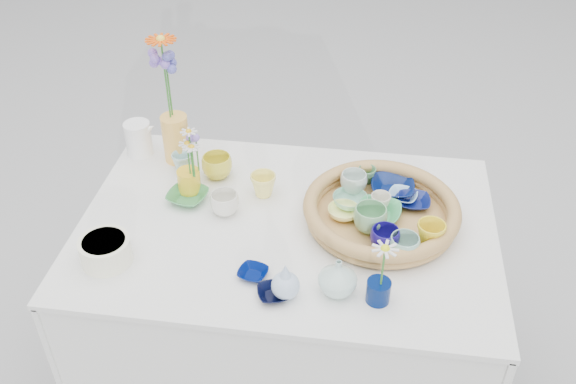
# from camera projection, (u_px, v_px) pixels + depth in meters

# --- Properties ---
(ground) EXTENTS (80.00, 80.00, 0.00)m
(ground) POSITION_uv_depth(u_px,v_px,m) (287.00, 379.00, 2.41)
(ground) COLOR #A6A6A6
(display_table) EXTENTS (1.26, 0.86, 0.77)m
(display_table) POSITION_uv_depth(u_px,v_px,m) (287.00, 379.00, 2.41)
(display_table) COLOR white
(display_table) RESTS_ON ground
(wicker_tray) EXTENTS (0.47, 0.47, 0.08)m
(wicker_tray) POSITION_uv_depth(u_px,v_px,m) (381.00, 211.00, 1.93)
(wicker_tray) COLOR #A16B42
(wicker_tray) RESTS_ON display_table
(tray_ceramic_0) EXTENTS (0.14, 0.14, 0.03)m
(tray_ceramic_0) POSITION_uv_depth(u_px,v_px,m) (392.00, 188.00, 2.04)
(tray_ceramic_0) COLOR #061549
(tray_ceramic_0) RESTS_ON wicker_tray
(tray_ceramic_1) EXTENTS (0.11, 0.11, 0.03)m
(tray_ceramic_1) POSITION_uv_depth(u_px,v_px,m) (414.00, 202.00, 1.98)
(tray_ceramic_1) COLOR #0C1652
(tray_ceramic_1) RESTS_ON wicker_tray
(tray_ceramic_2) EXTENTS (0.11, 0.11, 0.08)m
(tray_ceramic_2) POSITION_uv_depth(u_px,v_px,m) (430.00, 235.00, 1.82)
(tray_ceramic_2) COLOR yellow
(tray_ceramic_2) RESTS_ON wicker_tray
(tray_ceramic_3) EXTENTS (0.15, 0.15, 0.03)m
(tray_ceramic_3) POSITION_uv_depth(u_px,v_px,m) (379.00, 212.00, 1.94)
(tray_ceramic_3) COLOR #43AA66
(tray_ceramic_3) RESTS_ON wicker_tray
(tray_ceramic_4) EXTENTS (0.11, 0.11, 0.08)m
(tray_ceramic_4) POSITION_uv_depth(u_px,v_px,m) (370.00, 219.00, 1.88)
(tray_ceramic_4) COLOR #71AD78
(tray_ceramic_4) RESTS_ON wicker_tray
(tray_ceramic_5) EXTENTS (0.12, 0.12, 0.03)m
(tray_ceramic_5) POSITION_uv_depth(u_px,v_px,m) (350.00, 201.00, 1.98)
(tray_ceramic_5) COLOR #7FBDA3
(tray_ceramic_5) RESTS_ON wicker_tray
(tray_ceramic_6) EXTENTS (0.11, 0.11, 0.07)m
(tray_ceramic_6) POSITION_uv_depth(u_px,v_px,m) (354.00, 183.00, 2.03)
(tray_ceramic_6) COLOR silver
(tray_ceramic_6) RESTS_ON wicker_tray
(tray_ceramic_7) EXTENTS (0.08, 0.08, 0.06)m
(tray_ceramic_7) POSITION_uv_depth(u_px,v_px,m) (380.00, 203.00, 1.96)
(tray_ceramic_7) COLOR beige
(tray_ceramic_7) RESTS_ON wicker_tray
(tray_ceramic_8) EXTENTS (0.11, 0.11, 0.02)m
(tray_ceramic_8) POSITION_uv_depth(u_px,v_px,m) (403.00, 196.00, 2.01)
(tray_ceramic_8) COLOR #8CC1ED
(tray_ceramic_8) RESTS_ON wicker_tray
(tray_ceramic_9) EXTENTS (0.10, 0.10, 0.07)m
(tray_ceramic_9) POSITION_uv_depth(u_px,v_px,m) (385.00, 239.00, 1.82)
(tray_ceramic_9) COLOR navy
(tray_ceramic_9) RESTS_ON wicker_tray
(tray_ceramic_10) EXTENTS (0.12, 0.12, 0.03)m
(tray_ceramic_10) POSITION_uv_depth(u_px,v_px,m) (343.00, 212.00, 1.94)
(tray_ceramic_10) COLOR #FBF988
(tray_ceramic_10) RESTS_ON wicker_tray
(tray_ceramic_11) EXTENTS (0.10, 0.10, 0.07)m
(tray_ceramic_11) POSITION_uv_depth(u_px,v_px,m) (404.00, 247.00, 1.79)
(tray_ceramic_11) COLOR #88C0AD
(tray_ceramic_11) RESTS_ON wicker_tray
(tray_ceramic_12) EXTENTS (0.07, 0.07, 0.05)m
(tray_ceramic_12) POSITION_uv_depth(u_px,v_px,m) (367.00, 175.00, 2.07)
(tray_ceramic_12) COLOR #4C8558
(tray_ceramic_12) RESTS_ON wicker_tray
(loose_ceramic_0) EXTENTS (0.13, 0.13, 0.08)m
(loose_ceramic_0) POSITION_uv_depth(u_px,v_px,m) (217.00, 166.00, 2.12)
(loose_ceramic_0) COLOR gold
(loose_ceramic_0) RESTS_ON display_table
(loose_ceramic_1) EXTENTS (0.09, 0.09, 0.08)m
(loose_ceramic_1) POSITION_uv_depth(u_px,v_px,m) (263.00, 185.00, 2.04)
(loose_ceramic_1) COLOR #FFEF6F
(loose_ceramic_1) RESTS_ON display_table
(loose_ceramic_2) EXTENTS (0.15, 0.15, 0.03)m
(loose_ceramic_2) POSITION_uv_depth(u_px,v_px,m) (188.00, 197.00, 2.03)
(loose_ceramic_2) COLOR #3C8C4E
(loose_ceramic_2) RESTS_ON display_table
(loose_ceramic_3) EXTENTS (0.11, 0.11, 0.07)m
(loose_ceramic_3) POSITION_uv_depth(u_px,v_px,m) (225.00, 203.00, 1.97)
(loose_ceramic_3) COLOR silver
(loose_ceramic_3) RESTS_ON display_table
(loose_ceramic_4) EXTENTS (0.10, 0.10, 0.02)m
(loose_ceramic_4) POSITION_uv_depth(u_px,v_px,m) (253.00, 273.00, 1.76)
(loose_ceramic_4) COLOR #000D4C
(loose_ceramic_4) RESTS_ON display_table
(loose_ceramic_5) EXTENTS (0.08, 0.08, 0.07)m
(loose_ceramic_5) POSITION_uv_depth(u_px,v_px,m) (183.00, 162.00, 2.15)
(loose_ceramic_5) COLOR #A3CECA
(loose_ceramic_5) RESTS_ON display_table
(loose_ceramic_6) EXTENTS (0.11, 0.11, 0.02)m
(loose_ceramic_6) POSITION_uv_depth(u_px,v_px,m) (274.00, 293.00, 1.70)
(loose_ceramic_6) COLOR black
(loose_ceramic_6) RESTS_ON display_table
(fluted_bowl) EXTENTS (0.16, 0.16, 0.08)m
(fluted_bowl) POSITION_uv_depth(u_px,v_px,m) (106.00, 251.00, 1.80)
(fluted_bowl) COLOR white
(fluted_bowl) RESTS_ON display_table
(bud_vase_paleblue) EXTENTS (0.08, 0.08, 0.12)m
(bud_vase_paleblue) POSITION_uv_depth(u_px,v_px,m) (285.00, 280.00, 1.68)
(bud_vase_paleblue) COLOR #AAC2E1
(bud_vase_paleblue) RESTS_ON display_table
(bud_vase_seafoam) EXTENTS (0.11, 0.11, 0.11)m
(bud_vase_seafoam) POSITION_uv_depth(u_px,v_px,m) (338.00, 277.00, 1.69)
(bud_vase_seafoam) COLOR silver
(bud_vase_seafoam) RESTS_ON display_table
(bud_vase_cobalt) EXTENTS (0.08, 0.08, 0.06)m
(bud_vase_cobalt) POSITION_uv_depth(u_px,v_px,m) (378.00, 291.00, 1.68)
(bud_vase_cobalt) COLOR #021448
(bud_vase_cobalt) RESTS_ON display_table
(single_daisy) EXTENTS (0.09, 0.09, 0.14)m
(single_daisy) POSITION_uv_depth(u_px,v_px,m) (383.00, 267.00, 1.62)
(single_daisy) COLOR silver
(single_daisy) RESTS_ON bud_vase_cobalt
(tall_vase_yellow) EXTENTS (0.11, 0.11, 0.17)m
(tall_vase_yellow) POSITION_uv_depth(u_px,v_px,m) (176.00, 138.00, 2.17)
(tall_vase_yellow) COLOR #F4B24B
(tall_vase_yellow) RESTS_ON display_table
(gerbera) EXTENTS (0.13, 0.13, 0.29)m
(gerbera) POSITION_uv_depth(u_px,v_px,m) (166.00, 80.00, 2.04)
(gerbera) COLOR #F05009
(gerbera) RESTS_ON tall_vase_yellow
(hydrangea) EXTENTS (0.10, 0.10, 0.27)m
(hydrangea) POSITION_uv_depth(u_px,v_px,m) (169.00, 88.00, 2.08)
(hydrangea) COLOR #8160CD
(hydrangea) RESTS_ON tall_vase_yellow
(white_pitcher) EXTENTS (0.15, 0.13, 0.12)m
(white_pitcher) POSITION_uv_depth(u_px,v_px,m) (139.00, 139.00, 2.22)
(white_pitcher) COLOR white
(white_pitcher) RESTS_ON display_table
(daisy_cup) EXTENTS (0.09, 0.09, 0.08)m
(daisy_cup) POSITION_uv_depth(u_px,v_px,m) (189.00, 181.00, 2.06)
(daisy_cup) COLOR yellow
(daisy_cup) RESTS_ON display_table
(daisy_posy) EXTENTS (0.10, 0.10, 0.16)m
(daisy_posy) POSITION_uv_depth(u_px,v_px,m) (189.00, 152.00, 1.97)
(daisy_posy) COLOR silver
(daisy_posy) RESTS_ON daisy_cup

